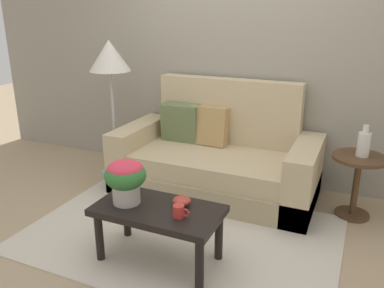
# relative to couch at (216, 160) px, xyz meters

# --- Properties ---
(ground_plane) EXTENTS (14.00, 14.00, 0.00)m
(ground_plane) POSITION_rel_couch_xyz_m (0.05, -0.84, -0.32)
(ground_plane) COLOR tan
(wall_back) EXTENTS (6.40, 0.12, 2.88)m
(wall_back) POSITION_rel_couch_xyz_m (0.05, 0.49, 1.12)
(wall_back) COLOR gray
(wall_back) RESTS_ON ground
(area_rug) EXTENTS (2.48, 1.67, 0.01)m
(area_rug) POSITION_rel_couch_xyz_m (0.05, -0.93, -0.31)
(area_rug) COLOR beige
(area_rug) RESTS_ON ground
(couch) EXTENTS (1.96, 0.94, 1.09)m
(couch) POSITION_rel_couch_xyz_m (0.00, 0.00, 0.00)
(couch) COLOR tan
(couch) RESTS_ON ground
(coffee_table) EXTENTS (0.91, 0.48, 0.43)m
(coffee_table) POSITION_rel_couch_xyz_m (0.05, -1.30, 0.04)
(coffee_table) COLOR black
(coffee_table) RESTS_ON ground
(side_table) EXTENTS (0.46, 0.46, 0.57)m
(side_table) POSITION_rel_couch_xyz_m (1.32, -0.02, 0.07)
(side_table) COLOR #4C331E
(side_table) RESTS_ON ground
(floor_lamp) EXTENTS (0.43, 0.43, 1.47)m
(floor_lamp) POSITION_rel_couch_xyz_m (-1.18, -0.05, 0.91)
(floor_lamp) COLOR #B2B2B7
(floor_lamp) RESTS_ON ground
(potted_plant) EXTENTS (0.30, 0.30, 0.32)m
(potted_plant) POSITION_rel_couch_xyz_m (-0.19, -1.33, 0.31)
(potted_plant) COLOR #B7B2A8
(potted_plant) RESTS_ON coffee_table
(coffee_mug) EXTENTS (0.12, 0.08, 0.09)m
(coffee_mug) POSITION_rel_couch_xyz_m (0.25, -1.36, 0.15)
(coffee_mug) COLOR red
(coffee_mug) RESTS_ON coffee_table
(snack_bowl) EXTENTS (0.13, 0.13, 0.07)m
(snack_bowl) POSITION_rel_couch_xyz_m (0.19, -1.21, 0.15)
(snack_bowl) COLOR #B2382D
(snack_bowl) RESTS_ON coffee_table
(table_vase) EXTENTS (0.11, 0.11, 0.28)m
(table_vase) POSITION_rel_couch_xyz_m (1.33, -0.01, 0.36)
(table_vase) COLOR silver
(table_vase) RESTS_ON side_table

